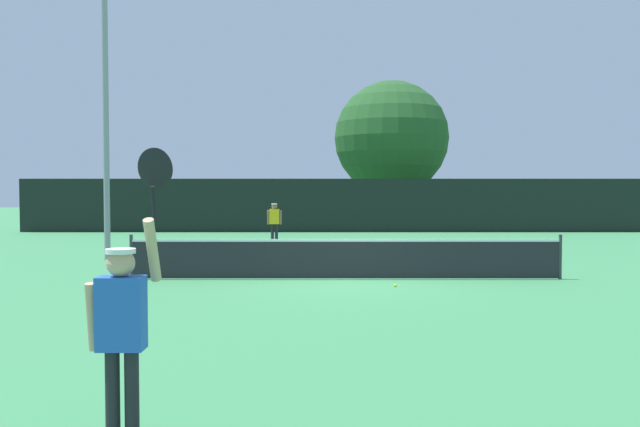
{
  "coord_description": "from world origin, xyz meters",
  "views": [
    {
      "loc": [
        -0.62,
        -15.29,
        2.16
      ],
      "look_at": [
        -0.68,
        5.5,
        1.36
      ],
      "focal_mm": 36.02,
      "sensor_mm": 36.0,
      "label": 1
    }
  ],
  "objects_px": {
    "tennis_ball": "(397,285)",
    "large_tree": "(393,138)",
    "player_serving": "(125,316)",
    "player_receiving": "(276,219)",
    "light_pole": "(107,79)",
    "parked_car_far": "(505,213)",
    "parked_car_mid": "(284,211)",
    "parked_car_near": "(197,211)"
  },
  "relations": [
    {
      "from": "tennis_ball",
      "to": "large_tree",
      "type": "xyz_separation_m",
      "value": [
        2.52,
        23.63,
        5.1
      ]
    },
    {
      "from": "player_serving",
      "to": "player_receiving",
      "type": "height_order",
      "value": "player_serving"
    },
    {
      "from": "player_serving",
      "to": "player_receiving",
      "type": "bearing_deg",
      "value": 90.43
    },
    {
      "from": "light_pole",
      "to": "parked_car_far",
      "type": "distance_m",
      "value": 25.3
    },
    {
      "from": "player_receiving",
      "to": "large_tree",
      "type": "relative_size",
      "value": 0.19
    },
    {
      "from": "parked_car_mid",
      "to": "parked_car_far",
      "type": "bearing_deg",
      "value": -16.01
    },
    {
      "from": "player_receiving",
      "to": "parked_car_near",
      "type": "bearing_deg",
      "value": -67.6
    },
    {
      "from": "player_serving",
      "to": "parked_car_near",
      "type": "distance_m",
      "value": 34.69
    },
    {
      "from": "large_tree",
      "to": "parked_car_far",
      "type": "height_order",
      "value": "large_tree"
    },
    {
      "from": "player_receiving",
      "to": "large_tree",
      "type": "distance_m",
      "value": 14.6
    },
    {
      "from": "player_receiving",
      "to": "parked_car_mid",
      "type": "relative_size",
      "value": 0.37
    },
    {
      "from": "light_pole",
      "to": "large_tree",
      "type": "distance_m",
      "value": 21.14
    },
    {
      "from": "parked_car_near",
      "to": "parked_car_mid",
      "type": "distance_m",
      "value": 5.42
    },
    {
      "from": "player_receiving",
      "to": "parked_car_near",
      "type": "relative_size",
      "value": 0.36
    },
    {
      "from": "tennis_ball",
      "to": "light_pole",
      "type": "relative_size",
      "value": 0.01
    },
    {
      "from": "player_serving",
      "to": "light_pole",
      "type": "xyz_separation_m",
      "value": [
        -4.83,
        14.14,
        4.38
      ]
    },
    {
      "from": "player_receiving",
      "to": "tennis_ball",
      "type": "distance_m",
      "value": 11.54
    },
    {
      "from": "parked_car_mid",
      "to": "parked_car_far",
      "type": "xyz_separation_m",
      "value": [
        13.04,
        -2.81,
        0.0
      ]
    },
    {
      "from": "parked_car_near",
      "to": "large_tree",
      "type": "bearing_deg",
      "value": -2.02
    },
    {
      "from": "light_pole",
      "to": "parked_car_far",
      "type": "height_order",
      "value": "light_pole"
    },
    {
      "from": "parked_car_near",
      "to": "parked_car_far",
      "type": "bearing_deg",
      "value": 0.11
    },
    {
      "from": "player_serving",
      "to": "parked_car_far",
      "type": "height_order",
      "value": "player_serving"
    },
    {
      "from": "parked_car_near",
      "to": "parked_car_far",
      "type": "xyz_separation_m",
      "value": [
        18.4,
        -2.0,
        0.0
      ]
    },
    {
      "from": "player_serving",
      "to": "parked_car_far",
      "type": "xyz_separation_m",
      "value": [
        12.31,
        32.15,
        -0.33
      ]
    },
    {
      "from": "large_tree",
      "to": "parked_car_near",
      "type": "distance_m",
      "value": 12.8
    },
    {
      "from": "tennis_ball",
      "to": "parked_car_far",
      "type": "relative_size",
      "value": 0.02
    },
    {
      "from": "parked_car_mid",
      "to": "parked_car_far",
      "type": "distance_m",
      "value": 13.34
    },
    {
      "from": "player_receiving",
      "to": "light_pole",
      "type": "xyz_separation_m",
      "value": [
        -4.68,
        -5.6,
        4.51
      ]
    },
    {
      "from": "player_receiving",
      "to": "parked_car_far",
      "type": "height_order",
      "value": "parked_car_far"
    },
    {
      "from": "parked_car_far",
      "to": "player_receiving",
      "type": "bearing_deg",
      "value": -127.05
    },
    {
      "from": "parked_car_near",
      "to": "parked_car_far",
      "type": "relative_size",
      "value": 0.99
    },
    {
      "from": "parked_car_far",
      "to": "player_serving",
      "type": "bearing_deg",
      "value": -102.87
    },
    {
      "from": "tennis_ball",
      "to": "parked_car_near",
      "type": "xyz_separation_m",
      "value": [
        -9.38,
        25.38,
        0.74
      ]
    },
    {
      "from": "player_receiving",
      "to": "parked_car_near",
      "type": "distance_m",
      "value": 15.58
    },
    {
      "from": "player_receiving",
      "to": "parked_car_mid",
      "type": "height_order",
      "value": "parked_car_mid"
    },
    {
      "from": "large_tree",
      "to": "parked_car_near",
      "type": "xyz_separation_m",
      "value": [
        -11.91,
        1.75,
        -4.36
      ]
    },
    {
      "from": "player_serving",
      "to": "large_tree",
      "type": "relative_size",
      "value": 0.3
    },
    {
      "from": "player_receiving",
      "to": "light_pole",
      "type": "height_order",
      "value": "light_pole"
    },
    {
      "from": "tennis_ball",
      "to": "parked_car_far",
      "type": "distance_m",
      "value": 25.07
    },
    {
      "from": "player_serving",
      "to": "large_tree",
      "type": "xyz_separation_m",
      "value": [
        5.82,
        32.4,
        4.03
      ]
    },
    {
      "from": "parked_car_far",
      "to": "parked_car_mid",
      "type": "bearing_deg",
      "value": 175.92
    },
    {
      "from": "parked_car_mid",
      "to": "parked_car_near",
      "type": "bearing_deg",
      "value": -175.22
    }
  ]
}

